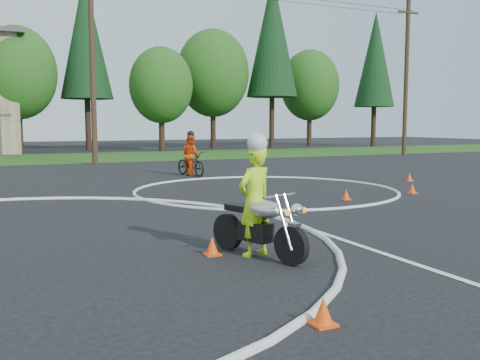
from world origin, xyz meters
name	(u,v)px	position (x,y,z in m)	size (l,w,h in m)	color
course_markings	(92,225)	(2.17, 4.35, 0.01)	(19.05, 19.05, 0.12)	silver
primary_motorcycle	(260,225)	(4.11, 0.62, 0.50)	(0.86, 1.89, 1.03)	black
rider_primary_grp	(255,197)	(4.10, 0.76, 0.93)	(0.74, 0.60, 1.92)	#BAF219
rider_second_grp	(191,160)	(7.50, 13.48, 0.63)	(1.07, 1.96, 1.79)	black
traffic_cones	(249,221)	(4.96, 2.79, 0.14)	(18.57, 10.62, 0.30)	#FF4A0D
treeline	(189,67)	(14.78, 34.61, 6.62)	(38.20, 8.10, 14.52)	#382619
utility_poles	(92,60)	(5.00, 21.00, 5.20)	(41.60, 1.12, 10.00)	#473321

